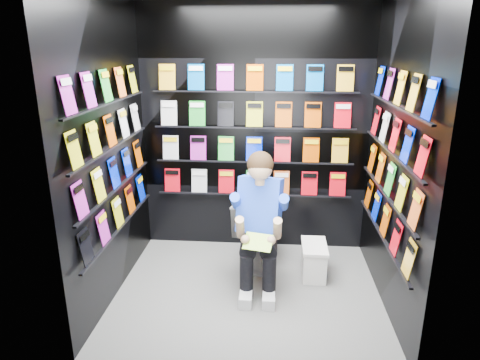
{
  "coord_description": "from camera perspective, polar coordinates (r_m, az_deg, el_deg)",
  "views": [
    {
      "loc": [
        0.2,
        -3.45,
        2.19
      ],
      "look_at": [
        -0.09,
        0.15,
        1.03
      ],
      "focal_mm": 32.0,
      "sensor_mm": 36.0,
      "label": 1
    }
  ],
  "objects": [
    {
      "name": "longbox",
      "position": [
        4.33,
        9.78,
        -10.64
      ],
      "size": [
        0.22,
        0.4,
        0.3
      ],
      "primitive_type": "cube",
      "rotation": [
        0.0,
        0.0,
        -0.01
      ],
      "color": "white",
      "rests_on": "floor"
    },
    {
      "name": "longbox_lid",
      "position": [
        4.25,
        9.9,
        -8.69
      ],
      "size": [
        0.24,
        0.42,
        0.03
      ],
      "primitive_type": "cube",
      "rotation": [
        0.0,
        0.0,
        -0.01
      ],
      "color": "white",
      "rests_on": "longbox"
    },
    {
      "name": "wall_left",
      "position": [
        3.82,
        -17.1,
        3.54
      ],
      "size": [
        0.04,
        2.0,
        2.6
      ],
      "primitive_type": "cube",
      "color": "black",
      "rests_on": "floor"
    },
    {
      "name": "reader",
      "position": [
        3.91,
        2.66,
        -3.49
      ],
      "size": [
        0.68,
        0.86,
        1.41
      ],
      "primitive_type": null,
      "rotation": [
        0.0,
        0.0,
        -0.23
      ],
      "color": "blue",
      "rests_on": "toilet"
    },
    {
      "name": "comics_left",
      "position": [
        3.81,
        -16.69,
        3.61
      ],
      "size": [
        0.06,
        1.7,
        1.37
      ],
      "primitive_type": null,
      "color": "#BD4907",
      "rests_on": "wall_left"
    },
    {
      "name": "wall_back",
      "position": [
        4.54,
        1.94,
        6.46
      ],
      "size": [
        2.4,
        0.04,
        2.6
      ],
      "primitive_type": "cube",
      "color": "black",
      "rests_on": "floor"
    },
    {
      "name": "wall_front",
      "position": [
        2.61,
        -0.1,
        -2.11
      ],
      "size": [
        2.4,
        0.04,
        2.6
      ],
      "primitive_type": "cube",
      "color": "black",
      "rests_on": "floor"
    },
    {
      "name": "toilet",
      "position": [
        4.42,
        2.76,
        -6.6
      ],
      "size": [
        0.58,
        0.83,
        0.73
      ],
      "primitive_type": "imported",
      "rotation": [
        0.0,
        0.0,
        2.91
      ],
      "color": "white",
      "rests_on": "floor"
    },
    {
      "name": "held_comic",
      "position": [
        3.67,
        2.43,
        -8.26
      ],
      "size": [
        0.27,
        0.19,
        0.1
      ],
      "primitive_type": "cube",
      "rotation": [
        -0.96,
        0.0,
        -0.23
      ],
      "color": "green",
      "rests_on": "reader"
    },
    {
      "name": "comics_right",
      "position": [
        3.69,
        19.67,
        2.86
      ],
      "size": [
        0.06,
        1.7,
        1.37
      ],
      "primitive_type": null,
      "color": "#BD4907",
      "rests_on": "wall_right"
    },
    {
      "name": "comics_back",
      "position": [
        4.51,
        1.92,
        6.45
      ],
      "size": [
        2.1,
        0.06,
        1.37
      ],
      "primitive_type": null,
      "color": "#BD4907",
      "rests_on": "wall_back"
    },
    {
      "name": "floor",
      "position": [
        4.09,
        1.07,
        -14.61
      ],
      "size": [
        2.4,
        2.4,
        0.0
      ],
      "primitive_type": "plane",
      "color": "slate",
      "rests_on": "ground"
    },
    {
      "name": "wall_right",
      "position": [
        3.7,
        20.11,
        2.77
      ],
      "size": [
        0.04,
        2.0,
        2.6
      ],
      "primitive_type": "cube",
      "color": "black",
      "rests_on": "floor"
    }
  ]
}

